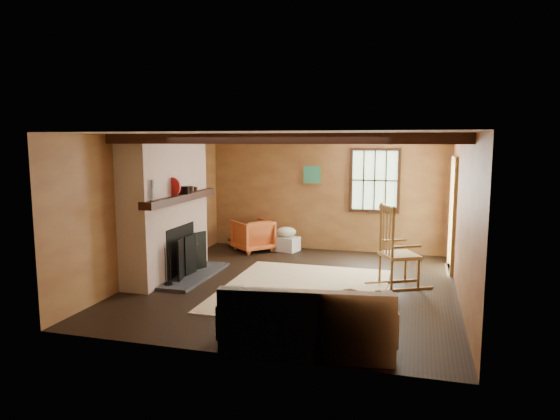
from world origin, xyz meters
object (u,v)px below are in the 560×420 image
(laundry_basket, at_px, (286,244))
(armchair, at_px, (253,235))
(fireplace, at_px, (168,212))
(rocking_chair, at_px, (397,252))
(sofa, at_px, (308,326))

(laundry_basket, xyz_separation_m, armchair, (-0.67, -0.19, 0.18))
(laundry_basket, bearing_deg, fireplace, -121.17)
(rocking_chair, height_order, sofa, rocking_chair)
(rocking_chair, distance_m, laundry_basket, 3.14)
(sofa, height_order, armchair, sofa)
(armchair, bearing_deg, laundry_basket, 147.81)
(laundry_basket, bearing_deg, rocking_chair, -41.06)
(fireplace, relative_size, laundry_basket, 4.80)
(sofa, xyz_separation_m, armchair, (-2.21, 4.60, 0.06))
(sofa, bearing_deg, armchair, 107.35)
(fireplace, xyz_separation_m, laundry_basket, (1.45, 2.40, -0.95))
(sofa, distance_m, armchair, 5.11)
(fireplace, height_order, rocking_chair, fireplace)
(laundry_basket, bearing_deg, sofa, -72.25)
(rocking_chair, bearing_deg, sofa, 135.48)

